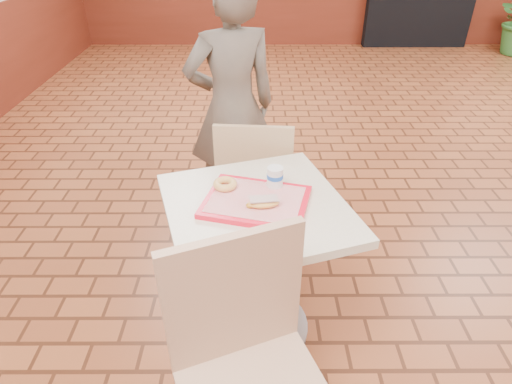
{
  "coord_description": "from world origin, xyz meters",
  "views": [
    {
      "loc": [
        -1.32,
        -2.14,
        1.78
      ],
      "look_at": [
        -1.32,
        -0.68,
        0.83
      ],
      "focal_mm": 30.0,
      "sensor_mm": 36.0,
      "label": 1
    }
  ],
  "objects_px": {
    "chair_main_back": "(255,181)",
    "paper_cup": "(275,177)",
    "main_table": "(256,250)",
    "customer": "(232,108)",
    "ring_donut": "(225,184)",
    "chair_main_front": "(249,365)",
    "serving_tray": "(256,202)",
    "long_john_donut": "(263,203)"
  },
  "relations": [
    {
      "from": "chair_main_back",
      "to": "paper_cup",
      "type": "xyz_separation_m",
      "value": [
        0.08,
        -0.51,
        0.34
      ]
    },
    {
      "from": "chair_main_back",
      "to": "main_table",
      "type": "bearing_deg",
      "value": 94.64
    },
    {
      "from": "customer",
      "to": "paper_cup",
      "type": "distance_m",
      "value": 0.94
    },
    {
      "from": "ring_donut",
      "to": "paper_cup",
      "type": "bearing_deg",
      "value": 3.63
    },
    {
      "from": "chair_main_front",
      "to": "ring_donut",
      "type": "height_order",
      "value": "chair_main_front"
    },
    {
      "from": "chair_main_back",
      "to": "customer",
      "type": "xyz_separation_m",
      "value": [
        -0.14,
        0.4,
        0.28
      ]
    },
    {
      "from": "customer",
      "to": "ring_donut",
      "type": "xyz_separation_m",
      "value": [
        0.01,
        -0.93,
        0.03
      ]
    },
    {
      "from": "serving_tray",
      "to": "long_john_donut",
      "type": "xyz_separation_m",
      "value": [
        0.03,
        -0.05,
        0.03
      ]
    },
    {
      "from": "ring_donut",
      "to": "paper_cup",
      "type": "relative_size",
      "value": 1.16
    },
    {
      "from": "long_john_donut",
      "to": "paper_cup",
      "type": "relative_size",
      "value": 1.56
    },
    {
      "from": "chair_main_back",
      "to": "long_john_donut",
      "type": "xyz_separation_m",
      "value": [
        0.03,
        -0.67,
        0.32
      ]
    },
    {
      "from": "chair_main_back",
      "to": "serving_tray",
      "type": "distance_m",
      "value": 0.68
    },
    {
      "from": "chair_main_back",
      "to": "ring_donut",
      "type": "bearing_deg",
      "value": 80.61
    },
    {
      "from": "main_table",
      "to": "customer",
      "type": "xyz_separation_m",
      "value": [
        -0.14,
        1.02,
        0.26
      ]
    },
    {
      "from": "serving_tray",
      "to": "customer",
      "type": "bearing_deg",
      "value": 98.07
    },
    {
      "from": "chair_main_front",
      "to": "serving_tray",
      "type": "relative_size",
      "value": 2.39
    },
    {
      "from": "chair_main_front",
      "to": "ring_donut",
      "type": "bearing_deg",
      "value": 77.26
    },
    {
      "from": "ring_donut",
      "to": "long_john_donut",
      "type": "bearing_deg",
      "value": -42.15
    },
    {
      "from": "chair_main_back",
      "to": "customer",
      "type": "relative_size",
      "value": 0.57
    },
    {
      "from": "long_john_donut",
      "to": "main_table",
      "type": "bearing_deg",
      "value": 116.73
    },
    {
      "from": "ring_donut",
      "to": "long_john_donut",
      "type": "relative_size",
      "value": 0.74
    },
    {
      "from": "customer",
      "to": "serving_tray",
      "type": "bearing_deg",
      "value": 79.36
    },
    {
      "from": "customer",
      "to": "paper_cup",
      "type": "height_order",
      "value": "customer"
    },
    {
      "from": "ring_donut",
      "to": "main_table",
      "type": "bearing_deg",
      "value": -34.33
    },
    {
      "from": "main_table",
      "to": "chair_main_back",
      "type": "height_order",
      "value": "chair_main_back"
    },
    {
      "from": "customer",
      "to": "serving_tray",
      "type": "distance_m",
      "value": 1.03
    },
    {
      "from": "main_table",
      "to": "paper_cup",
      "type": "bearing_deg",
      "value": 51.92
    },
    {
      "from": "serving_tray",
      "to": "ring_donut",
      "type": "bearing_deg",
      "value": 145.67
    },
    {
      "from": "customer",
      "to": "serving_tray",
      "type": "relative_size",
      "value": 3.75
    },
    {
      "from": "serving_tray",
      "to": "chair_main_front",
      "type": "bearing_deg",
      "value": -92.41
    },
    {
      "from": "customer",
      "to": "long_john_donut",
      "type": "relative_size",
      "value": 11.34
    },
    {
      "from": "chair_main_back",
      "to": "chair_main_front",
      "type": "bearing_deg",
      "value": 93.31
    },
    {
      "from": "main_table",
      "to": "ring_donut",
      "type": "xyz_separation_m",
      "value": [
        -0.13,
        0.09,
        0.29
      ]
    },
    {
      "from": "customer",
      "to": "paper_cup",
      "type": "bearing_deg",
      "value": 85.17
    },
    {
      "from": "ring_donut",
      "to": "chair_main_front",
      "type": "bearing_deg",
      "value": -81.35
    },
    {
      "from": "main_table",
      "to": "chair_main_back",
      "type": "distance_m",
      "value": 0.62
    },
    {
      "from": "chair_main_front",
      "to": "serving_tray",
      "type": "xyz_separation_m",
      "value": [
        0.03,
        0.61,
        0.22
      ]
    },
    {
      "from": "customer",
      "to": "paper_cup",
      "type": "xyz_separation_m",
      "value": [
        0.23,
        -0.91,
        0.06
      ]
    },
    {
      "from": "serving_tray",
      "to": "ring_donut",
      "type": "height_order",
      "value": "ring_donut"
    },
    {
      "from": "main_table",
      "to": "long_john_donut",
      "type": "bearing_deg",
      "value": -63.27
    },
    {
      "from": "customer",
      "to": "ring_donut",
      "type": "distance_m",
      "value": 0.93
    },
    {
      "from": "chair_main_front",
      "to": "ring_donut",
      "type": "relative_size",
      "value": 9.74
    }
  ]
}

